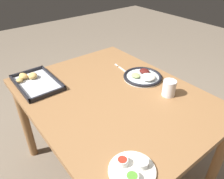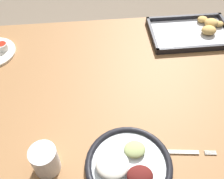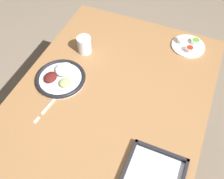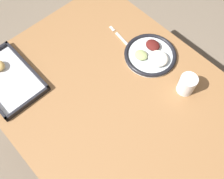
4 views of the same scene
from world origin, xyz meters
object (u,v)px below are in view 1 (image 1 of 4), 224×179
object	(u,v)px
dinner_plate	(143,76)
saucer_plate	(132,169)
baking_tray	(34,81)
fork	(124,70)
drinking_cup	(169,88)

from	to	relation	value
dinner_plate	saucer_plate	distance (m)	0.72
dinner_plate	baking_tray	distance (m)	0.70
dinner_plate	saucer_plate	world-z (taller)	dinner_plate
fork	saucer_plate	world-z (taller)	saucer_plate
fork	baking_tray	distance (m)	0.60
saucer_plate	baking_tray	bearing A→B (deg)	3.08
dinner_plate	baking_tray	world-z (taller)	dinner_plate
baking_tray	drinking_cup	distance (m)	0.83
fork	drinking_cup	world-z (taller)	drinking_cup
dinner_plate	fork	bearing A→B (deg)	10.96
saucer_plate	drinking_cup	bearing A→B (deg)	-63.76
dinner_plate	baking_tray	size ratio (longest dim) A/B	0.72
saucer_plate	drinking_cup	world-z (taller)	drinking_cup
dinner_plate	baking_tray	bearing A→B (deg)	56.80
fork	saucer_plate	size ratio (longest dim) A/B	1.12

